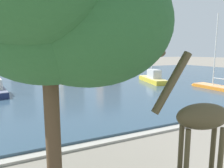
{
  "coord_description": "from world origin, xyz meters",
  "views": [
    {
      "loc": [
        -7.16,
        -2.25,
        4.47
      ],
      "look_at": [
        -1.04,
        10.73,
        2.2
      ],
      "focal_mm": 32.43,
      "sensor_mm": 36.0,
      "label": 1
    }
  ],
  "objects_px": {
    "giraffe_statue": "(198,119)",
    "sailboat_yellow": "(151,79)",
    "sailboat_orange": "(212,87)",
    "shade_tree": "(61,24)"
  },
  "relations": [
    {
      "from": "giraffe_statue",
      "to": "sailboat_orange",
      "type": "bearing_deg",
      "value": 37.32
    },
    {
      "from": "sailboat_orange",
      "to": "sailboat_yellow",
      "type": "bearing_deg",
      "value": 113.54
    },
    {
      "from": "giraffe_statue",
      "to": "sailboat_yellow",
      "type": "bearing_deg",
      "value": 57.3
    },
    {
      "from": "giraffe_statue",
      "to": "sailboat_yellow",
      "type": "height_order",
      "value": "sailboat_yellow"
    },
    {
      "from": "giraffe_statue",
      "to": "shade_tree",
      "type": "height_order",
      "value": "shade_tree"
    },
    {
      "from": "sailboat_yellow",
      "to": "giraffe_statue",
      "type": "bearing_deg",
      "value": -122.7
    },
    {
      "from": "sailboat_yellow",
      "to": "shade_tree",
      "type": "bearing_deg",
      "value": -132.16
    },
    {
      "from": "sailboat_yellow",
      "to": "sailboat_orange",
      "type": "height_order",
      "value": "sailboat_orange"
    },
    {
      "from": "giraffe_statue",
      "to": "shade_tree",
      "type": "xyz_separation_m",
      "value": [
        -3.76,
        1.52,
        2.81
      ]
    },
    {
      "from": "sailboat_orange",
      "to": "shade_tree",
      "type": "relative_size",
      "value": 1.25
    }
  ]
}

